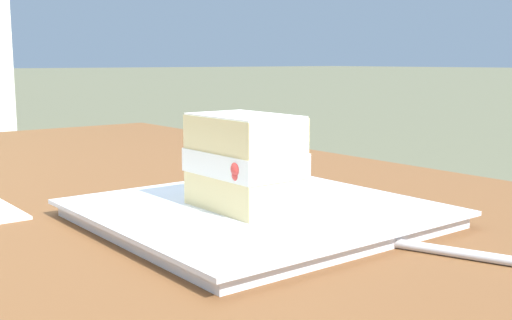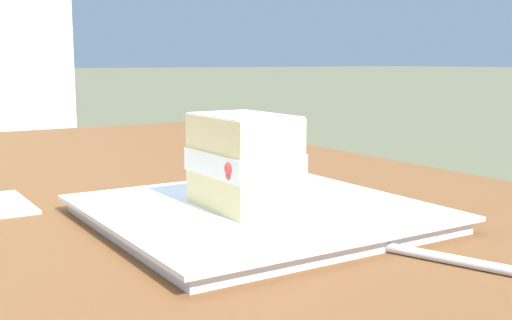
{
  "view_description": "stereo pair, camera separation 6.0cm",
  "coord_description": "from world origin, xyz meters",
  "px_view_note": "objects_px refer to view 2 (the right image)",
  "views": [
    {
      "loc": [
        -0.65,
        0.28,
        0.92
      ],
      "look_at": [
        -0.19,
        -0.09,
        0.83
      ],
      "focal_mm": 44.6,
      "sensor_mm": 36.0,
      "label": 1
    },
    {
      "loc": [
        -0.68,
        0.23,
        0.92
      ],
      "look_at": [
        -0.19,
        -0.09,
        0.83
      ],
      "focal_mm": 44.6,
      "sensor_mm": 36.0,
      "label": 2
    }
  ],
  "objects_px": {
    "patio_table": "(106,280)",
    "dessert_plate": "(256,213)",
    "cake_slice": "(243,161)",
    "dessert_fork": "(433,256)"
  },
  "relations": [
    {
      "from": "patio_table",
      "to": "cake_slice",
      "type": "xyz_separation_m",
      "value": [
        -0.19,
        -0.07,
        0.16
      ]
    },
    {
      "from": "dessert_fork",
      "to": "dessert_plate",
      "type": "bearing_deg",
      "value": 16.06
    },
    {
      "from": "dessert_plate",
      "to": "dessert_fork",
      "type": "bearing_deg",
      "value": -163.94
    },
    {
      "from": "dessert_plate",
      "to": "cake_slice",
      "type": "xyz_separation_m",
      "value": [
        -0.0,
        0.01,
        0.05
      ]
    },
    {
      "from": "patio_table",
      "to": "dessert_fork",
      "type": "distance_m",
      "value": 0.4
    },
    {
      "from": "dessert_plate",
      "to": "cake_slice",
      "type": "relative_size",
      "value": 2.8
    },
    {
      "from": "cake_slice",
      "to": "patio_table",
      "type": "bearing_deg",
      "value": 20.99
    },
    {
      "from": "patio_table",
      "to": "dessert_plate",
      "type": "height_order",
      "value": "dessert_plate"
    },
    {
      "from": "dessert_plate",
      "to": "patio_table",
      "type": "bearing_deg",
      "value": 24.81
    },
    {
      "from": "patio_table",
      "to": "dessert_plate",
      "type": "bearing_deg",
      "value": -155.19
    }
  ]
}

